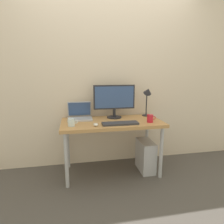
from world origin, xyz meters
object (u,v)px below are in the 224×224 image
object	(u,v)px
monitor	(114,99)
desk	(112,126)
desk_lamp	(148,95)
glass_cup	(72,122)
keyboard	(120,123)
computer_tower	(146,156)
coffee_mug	(150,118)
laptop	(80,115)
mouse	(96,125)

from	to	relation	value
monitor	desk	bearing A→B (deg)	-110.28
desk_lamp	glass_cup	bearing A→B (deg)	-162.97
keyboard	computer_tower	distance (m)	0.67
desk_lamp	coffee_mug	xyz separation A→B (m)	(-0.08, -0.33, -0.25)
laptop	glass_cup	xyz separation A→B (m)	(-0.11, -0.34, -0.01)
desk	coffee_mug	bearing A→B (deg)	-17.56
mouse	coffee_mug	distance (m)	0.70
computer_tower	monitor	bearing A→B (deg)	151.81
keyboard	computer_tower	size ratio (longest dim) A/B	1.05
coffee_mug	glass_cup	size ratio (longest dim) A/B	0.99
desk	glass_cup	xyz separation A→B (m)	(-0.51, -0.14, 0.12)
laptop	computer_tower	world-z (taller)	laptop
monitor	keyboard	size ratio (longest dim) A/B	1.29
desk	laptop	world-z (taller)	laptop
desk	coffee_mug	world-z (taller)	coffee_mug
keyboard	mouse	xyz separation A→B (m)	(-0.30, -0.02, 0.01)
desk	monitor	size ratio (longest dim) A/B	2.27
desk	laptop	distance (m)	0.47
glass_cup	monitor	bearing A→B (deg)	29.20
desk_lamp	keyboard	bearing A→B (deg)	-143.28
keyboard	glass_cup	world-z (taller)	glass_cup
desk	glass_cup	size ratio (longest dim) A/B	11.24
monitor	desk_lamp	distance (m)	0.48
desk	computer_tower	xyz separation A→B (m)	(0.46, -0.03, -0.43)
desk	desk_lamp	xyz separation A→B (m)	(0.54, 0.18, 0.37)
monitor	computer_tower	world-z (taller)	monitor
keyboard	laptop	bearing A→B (deg)	141.89
glass_cup	computer_tower	world-z (taller)	glass_cup
computer_tower	laptop	bearing A→B (deg)	165.21
desk	mouse	xyz separation A→B (m)	(-0.23, -0.19, 0.09)
mouse	monitor	bearing A→B (deg)	51.29
keyboard	desk_lamp	bearing A→B (deg)	36.72
glass_cup	computer_tower	size ratio (longest dim) A/B	0.27
desk_lamp	computer_tower	world-z (taller)	desk_lamp
laptop	mouse	xyz separation A→B (m)	(0.17, -0.39, -0.04)
laptop	keyboard	xyz separation A→B (m)	(0.47, -0.37, -0.05)
mouse	desk	bearing A→B (deg)	39.61
desk	coffee_mug	size ratio (longest dim) A/B	11.40
desk	mouse	size ratio (longest dim) A/B	14.29
desk_lamp	mouse	distance (m)	0.91
laptop	desk_lamp	world-z (taller)	desk_lamp
laptop	desk	bearing A→B (deg)	-26.03
glass_cup	computer_tower	xyz separation A→B (m)	(0.97, 0.11, -0.55)
monitor	coffee_mug	size ratio (longest dim) A/B	5.02
laptop	mouse	size ratio (longest dim) A/B	3.56
coffee_mug	desk_lamp	bearing A→B (deg)	75.94
coffee_mug	glass_cup	world-z (taller)	coffee_mug
glass_cup	keyboard	bearing A→B (deg)	-3.14
mouse	computer_tower	world-z (taller)	mouse
desk	monitor	distance (m)	0.38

